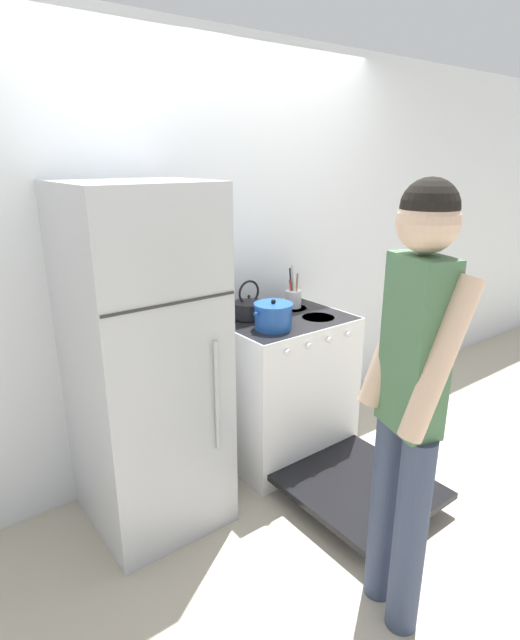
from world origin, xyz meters
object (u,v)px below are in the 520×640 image
object	(u,v)px
tea_kettle	(249,307)
utensil_jar	(293,298)
dutch_oven_pot	(273,316)
person	(411,393)
refrigerator	(144,363)
stove_range	(286,389)

from	to	relation	value
tea_kettle	utensil_jar	world-z (taller)	utensil_jar
dutch_oven_pot	utensil_jar	bearing A→B (deg)	34.66
tea_kettle	person	bearing A→B (deg)	-100.08
refrigerator	stove_range	world-z (taller)	refrigerator
stove_range	tea_kettle	size ratio (longest dim) A/B	5.64
refrigerator	dutch_oven_pot	world-z (taller)	refrigerator
utensil_jar	tea_kettle	bearing A→B (deg)	-179.02
tea_kettle	person	xyz separation A→B (m)	(-0.24, -1.35, 0.03)
refrigerator	utensil_jar	size ratio (longest dim) A/B	6.42
dutch_oven_pot	utensil_jar	distance (m)	0.45
stove_range	person	bearing A→B (deg)	-108.75
utensil_jar	person	bearing A→B (deg)	-113.77
dutch_oven_pot	utensil_jar	xyz separation A→B (m)	(0.37, 0.26, -0.01)
utensil_jar	stove_range	bearing A→B (deg)	-138.80
stove_range	dutch_oven_pot	size ratio (longest dim) A/B	5.19
refrigerator	person	world-z (taller)	person
refrigerator	tea_kettle	bearing A→B (deg)	11.63
stove_range	tea_kettle	distance (m)	0.59
dutch_oven_pot	person	size ratio (longest dim) A/B	0.15
tea_kettle	refrigerator	bearing A→B (deg)	-168.37
stove_range	utensil_jar	size ratio (longest dim) A/B	5.01
stove_range	person	size ratio (longest dim) A/B	0.76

